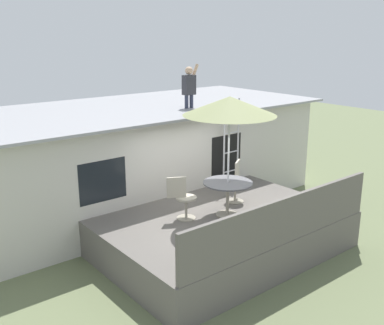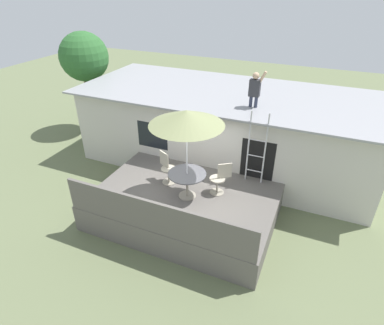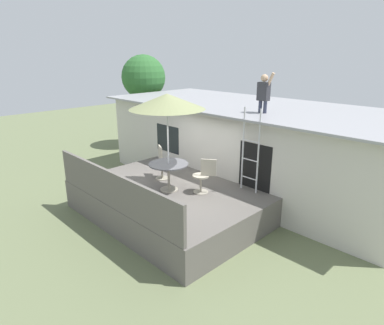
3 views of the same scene
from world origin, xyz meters
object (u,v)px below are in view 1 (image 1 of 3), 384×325
Objects in this scene: patio_umbrella at (230,106)px; patio_chair_left at (183,198)px; patio_table at (228,189)px; patio_chair_right at (236,182)px; step_ladder at (231,142)px; person_figure at (189,84)px.

patio_chair_left is at bearing 152.11° from patio_umbrella.
patio_table is at bearing -63.43° from patio_umbrella.
patio_umbrella is 2.76× the size of patio_chair_right.
patio_chair_right is (-0.74, -0.96, -0.64)m from step_ladder.
patio_chair_right reaches higher than patio_table.
patio_chair_right is (0.76, 0.53, -0.13)m from patio_table.
step_ladder reaches higher than patio_chair_left.
patio_chair_right is at bearing 34.90° from patio_table.
person_figure is 1.21× the size of patio_chair_left.
patio_umbrella reaches higher than patio_chair_right.
patio_table is 3.39m from person_figure.
step_ladder is at bearing 51.73° from patio_chair_left.
patio_umbrella is at bearing -135.16° from step_ladder.
patio_table is 0.47× the size of step_ladder.
person_figure is at bearing 68.24° from patio_table.
patio_table is 0.41× the size of patio_umbrella.
person_figure is at bearing 76.62° from patio_chair_left.
step_ladder is 2.65m from patio_chair_left.
patio_chair_left is at bearing -156.16° from step_ladder.
patio_table is 0.93m from patio_chair_right.
person_figure reaches higher than patio_table.
patio_umbrella is 2.45m from step_ladder.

